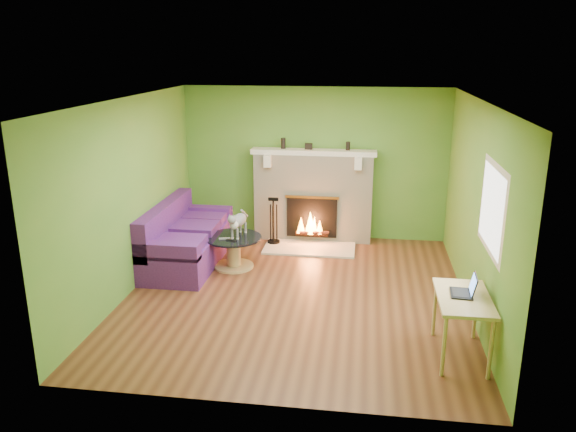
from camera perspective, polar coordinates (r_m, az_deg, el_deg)
name	(u,v)px	position (r m, az deg, el deg)	size (l,w,h in m)	color
floor	(296,294)	(7.70, 0.81, -7.91)	(5.00, 5.00, 0.00)	#562B18
ceiling	(297,100)	(7.03, 0.90, 11.74)	(5.00, 5.00, 0.00)	white
wall_back	(314,164)	(9.68, 2.71, 5.32)	(5.00, 5.00, 0.00)	#4E8C2D
wall_front	(261,277)	(4.92, -2.81, -6.16)	(5.00, 5.00, 0.00)	#4E8C2D
wall_left	(131,196)	(7.85, -15.68, 2.01)	(5.00, 5.00, 0.00)	#4E8C2D
wall_right	(476,208)	(7.34, 18.56, 0.74)	(5.00, 5.00, 0.00)	#4E8C2D
window_frame	(492,209)	(6.42, 20.05, 0.70)	(1.20, 1.20, 0.00)	silver
window_pane	(492,209)	(6.42, 19.98, 0.70)	(1.06, 1.06, 0.00)	white
fireplace	(313,196)	(9.62, 2.56, 2.03)	(2.10, 0.46, 1.58)	beige
hearth	(309,248)	(9.35, 2.20, -3.26)	(1.50, 0.75, 0.03)	beige
mantel	(314,152)	(9.43, 2.61, 6.51)	(2.10, 0.28, 0.08)	silver
sofa	(184,240)	(8.81, -10.49, -2.44)	(0.94, 2.08, 0.93)	#41185E
coffee_table	(233,250)	(8.54, -5.56, -3.42)	(0.86, 0.86, 0.49)	tan
desk	(463,304)	(6.28, 17.36, -8.51)	(0.55, 0.95, 0.70)	tan
cat	(239,223)	(8.44, -5.04, -0.73)	(0.24, 0.65, 0.41)	slate
remote_silver	(225,238)	(8.39, -6.46, -2.29)	(0.17, 0.04, 0.02)	gray
remote_black	(232,240)	(8.30, -5.76, -2.47)	(0.16, 0.04, 0.02)	black
laptop	(462,285)	(6.24, 17.27, -6.67)	(0.26, 0.30, 0.22)	black
fire_tools	(273,220)	(9.44, -1.49, -0.42)	(0.21, 0.21, 0.79)	black
mantel_vase_left	(283,143)	(9.50, -0.49, 7.40)	(0.08, 0.08, 0.18)	black
mantel_vase_right	(348,146)	(9.41, 6.11, 7.09)	(0.07, 0.07, 0.14)	black
mantel_box	(309,146)	(9.46, 2.11, 7.09)	(0.12, 0.08, 0.10)	black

